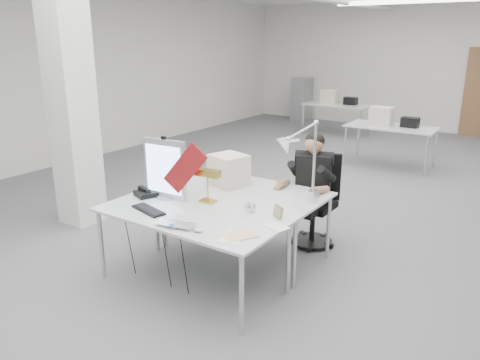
% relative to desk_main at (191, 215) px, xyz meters
% --- Properties ---
extents(room_shell, '(10.04, 14.04, 3.24)m').
position_rel_desk_main_xyz_m(room_shell, '(0.04, 2.63, 0.95)').
color(room_shell, '#5B5C5E').
rests_on(room_shell, ground).
extents(desk_main, '(1.80, 0.90, 0.02)m').
position_rel_desk_main_xyz_m(desk_main, '(0.00, 0.00, 0.00)').
color(desk_main, silver).
rests_on(desk_main, room_shell).
extents(desk_second, '(1.80, 0.90, 0.02)m').
position_rel_desk_main_xyz_m(desk_second, '(0.00, 0.90, 0.00)').
color(desk_second, silver).
rests_on(desk_second, room_shell).
extents(bg_desk_a, '(1.60, 0.80, 0.02)m').
position_rel_desk_main_xyz_m(bg_desk_a, '(0.20, 5.50, 0.00)').
color(bg_desk_a, silver).
rests_on(bg_desk_a, room_shell).
extents(bg_desk_b, '(1.60, 0.80, 0.02)m').
position_rel_desk_main_xyz_m(bg_desk_b, '(-1.80, 7.70, 0.00)').
color(bg_desk_b, silver).
rests_on(bg_desk_b, room_shell).
extents(filing_cabinet, '(0.45, 0.55, 1.20)m').
position_rel_desk_main_xyz_m(filing_cabinet, '(-3.50, 9.15, -0.14)').
color(filing_cabinet, gray).
rests_on(filing_cabinet, room_shell).
extents(office_chair, '(0.64, 0.64, 1.03)m').
position_rel_desk_main_xyz_m(office_chair, '(0.54, 1.53, -0.23)').
color(office_chair, black).
rests_on(office_chair, room_shell).
extents(seated_person, '(0.69, 0.77, 0.96)m').
position_rel_desk_main_xyz_m(seated_person, '(0.54, 1.48, 0.16)').
color(seated_person, black).
rests_on(seated_person, office_chair).
extents(monitor, '(0.49, 0.09, 0.61)m').
position_rel_desk_main_xyz_m(monitor, '(-0.50, 0.21, 0.32)').
color(monitor, silver).
rests_on(monitor, desk_main).
extents(pennant, '(0.49, 0.11, 0.53)m').
position_rel_desk_main_xyz_m(pennant, '(-0.20, 0.18, 0.38)').
color(pennant, maroon).
rests_on(pennant, monitor).
extents(keyboard, '(0.43, 0.23, 0.02)m').
position_rel_desk_main_xyz_m(keyboard, '(-0.37, -0.18, 0.02)').
color(keyboard, black).
rests_on(keyboard, desk_main).
extents(laptop, '(0.41, 0.31, 0.03)m').
position_rel_desk_main_xyz_m(laptop, '(0.10, -0.36, 0.03)').
color(laptop, silver).
rests_on(laptop, desk_main).
extents(mouse, '(0.10, 0.07, 0.04)m').
position_rel_desk_main_xyz_m(mouse, '(0.33, -0.30, 0.03)').
color(mouse, '#BBBBC0').
rests_on(mouse, desk_main).
extents(bankers_lamp, '(0.34, 0.15, 0.37)m').
position_rel_desk_main_xyz_m(bankers_lamp, '(-0.06, 0.35, 0.20)').
color(bankers_lamp, gold).
rests_on(bankers_lamp, desk_main).
extents(desk_phone, '(0.27, 0.25, 0.05)m').
position_rel_desk_main_xyz_m(desk_phone, '(-0.71, 0.12, 0.04)').
color(desk_phone, black).
rests_on(desk_phone, desk_main).
extents(picture_frame_left, '(0.15, 0.07, 0.12)m').
position_rel_desk_main_xyz_m(picture_frame_left, '(-0.77, 0.34, 0.07)').
color(picture_frame_left, olive).
rests_on(picture_frame_left, desk_main).
extents(picture_frame_right, '(0.14, 0.10, 0.11)m').
position_rel_desk_main_xyz_m(picture_frame_right, '(0.73, 0.37, 0.07)').
color(picture_frame_right, '#A37D46').
rests_on(picture_frame_right, desk_main).
extents(desk_clock, '(0.11, 0.03, 0.11)m').
position_rel_desk_main_xyz_m(desk_clock, '(0.44, 0.35, 0.06)').
color(desk_clock, '#B6B5BB').
rests_on(desk_clock, desk_main).
extents(paper_stack_a, '(0.24, 0.30, 0.01)m').
position_rel_desk_main_xyz_m(paper_stack_a, '(0.64, -0.23, 0.02)').
color(paper_stack_a, white).
rests_on(paper_stack_a, desk_main).
extents(paper_stack_b, '(0.30, 0.33, 0.01)m').
position_rel_desk_main_xyz_m(paper_stack_b, '(0.67, -0.17, 0.02)').
color(paper_stack_b, '#DFC285').
rests_on(paper_stack_b, desk_main).
extents(paper_stack_c, '(0.23, 0.19, 0.01)m').
position_rel_desk_main_xyz_m(paper_stack_c, '(0.83, 0.17, 0.02)').
color(paper_stack_c, white).
rests_on(paper_stack_c, desk_main).
extents(beige_monitor, '(0.44, 0.42, 0.34)m').
position_rel_desk_main_xyz_m(beige_monitor, '(-0.22, 0.93, 0.18)').
color(beige_monitor, beige).
rests_on(beige_monitor, desk_second).
extents(architect_lamp, '(0.34, 0.69, 0.85)m').
position_rel_desk_main_xyz_m(architect_lamp, '(0.80, 0.68, 0.44)').
color(architect_lamp, silver).
rests_on(architect_lamp, desk_second).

